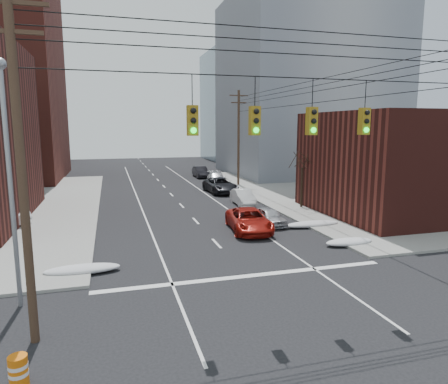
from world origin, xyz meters
TOP-DOWN VIEW (x-y plane):
  - ground at (0.00, 0.00)m, footprint 160.00×160.00m
  - sidewalk_ne at (27.00, 27.00)m, footprint 40.00×40.00m
  - building_office at (22.00, 44.00)m, footprint 22.00×20.00m
  - building_glass at (24.00, 70.00)m, footprint 20.00×18.00m
  - building_storefront at (18.00, 16.00)m, footprint 16.00×12.00m
  - utility_pole_left at (-8.50, 3.00)m, footprint 2.20×0.28m
  - utility_pole_far at (8.50, 34.00)m, footprint 2.20×0.28m
  - traffic_signals at (0.10, 2.97)m, footprint 17.00×0.42m
  - street_light at (-9.50, 6.00)m, footprint 0.44×0.44m
  - bare_tree at (9.59, 20.00)m, footprint 2.09×2.20m
  - snow_nw at (-7.40, 9.00)m, footprint 3.50×1.08m
  - snow_ne at (7.40, 9.50)m, footprint 3.00×1.08m
  - snow_east_far at (7.40, 14.00)m, footprint 4.00×1.08m
  - red_pickup at (2.82, 14.21)m, footprint 3.01×5.54m
  - parked_car_a at (4.80, 15.43)m, footprint 1.60×3.64m
  - parked_car_b at (5.34, 22.92)m, footprint 1.67×4.24m
  - parked_car_c at (5.17, 29.85)m, footprint 2.91×5.82m
  - parked_car_d at (6.40, 35.99)m, footprint 2.66×5.22m
  - parked_car_e at (6.40, 35.87)m, footprint 1.57×3.77m
  - parked_car_f at (5.98, 43.06)m, footprint 1.59×4.56m
  - construction_barrel at (-8.50, 0.60)m, footprint 0.64×0.64m

SIDE VIEW (x-z plane):
  - ground at x=0.00m, z-range 0.00..0.00m
  - sidewalk_ne at x=27.00m, z-range 0.00..0.15m
  - snow_nw at x=-7.40m, z-range 0.00..0.42m
  - snow_ne at x=7.40m, z-range 0.00..0.42m
  - snow_east_far at x=7.40m, z-range 0.00..0.42m
  - construction_barrel at x=-8.50m, z-range 0.01..0.91m
  - parked_car_a at x=4.80m, z-range 0.00..1.22m
  - parked_car_e at x=6.40m, z-range 0.00..1.28m
  - parked_car_b at x=5.34m, z-range 0.00..1.37m
  - parked_car_d at x=6.40m, z-range 0.00..1.45m
  - red_pickup at x=2.82m, z-range 0.00..1.47m
  - parked_car_f at x=5.98m, z-range 0.00..1.50m
  - parked_car_c at x=5.17m, z-range 0.00..1.58m
  - bare_tree at x=9.59m, z-range -0.15..4.79m
  - building_storefront at x=18.00m, z-range 0.00..8.00m
  - street_light at x=-9.50m, z-range 0.88..10.20m
  - utility_pole_left at x=-8.50m, z-range 0.28..11.28m
  - utility_pole_far at x=8.50m, z-range 0.28..11.28m
  - traffic_signals at x=0.10m, z-range 6.16..8.18m
  - building_glass at x=24.00m, z-range 0.00..22.00m
  - building_office at x=22.00m, z-range 0.00..25.00m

